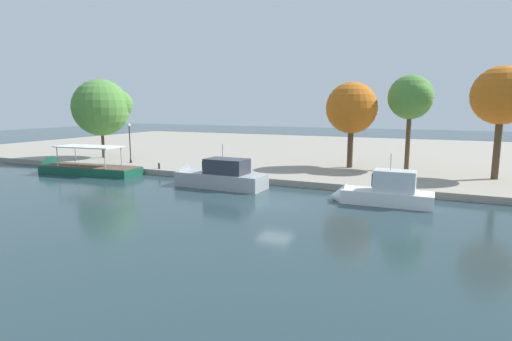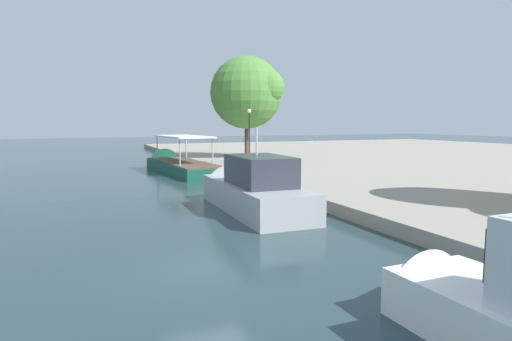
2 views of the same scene
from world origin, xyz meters
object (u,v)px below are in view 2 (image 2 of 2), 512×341
object	(u,v)px
tree_0	(247,93)
motor_yacht_1	(251,192)
mooring_bollard_1	(249,168)
lamp_post	(249,134)
tour_boat_0	(179,167)

from	to	relation	value
tree_0	motor_yacht_1	bearing A→B (deg)	-21.35
mooring_bollard_1	lamp_post	xyz separation A→B (m)	(-6.07, 2.49, 2.22)
lamp_post	tree_0	size ratio (longest dim) A/B	0.46
mooring_bollard_1	tree_0	world-z (taller)	tree_0
motor_yacht_1	tree_0	world-z (taller)	tree_0
motor_yacht_1	tree_0	bearing A→B (deg)	-19.97
mooring_bollard_1	tree_0	size ratio (longest dim) A/B	0.06
tour_boat_0	motor_yacht_1	bearing A→B (deg)	173.46
motor_yacht_1	lamp_post	xyz separation A→B (m)	(-15.10, 6.02, 2.37)
tour_boat_0	lamp_post	bearing A→B (deg)	-114.28
mooring_bollard_1	tree_0	xyz separation A→B (m)	(-12.53, 4.89, 6.11)
motor_yacht_1	mooring_bollard_1	world-z (taller)	motor_yacht_1
lamp_post	tree_0	xyz separation A→B (m)	(-6.46, 2.41, 3.89)
motor_yacht_1	tour_boat_0	bearing A→B (deg)	0.05
tour_boat_0	motor_yacht_1	xyz separation A→B (m)	(17.04, -0.39, 0.41)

